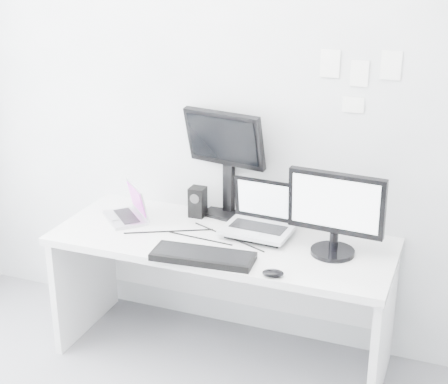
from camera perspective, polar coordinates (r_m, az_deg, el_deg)
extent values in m
plane|color=silver|center=(3.63, 1.82, 7.16)|extent=(3.60, 0.00, 3.60)
cube|color=silver|center=(3.69, -0.18, -9.11)|extent=(1.80, 0.70, 0.73)
cube|color=#AFAFB4|center=(3.75, -8.54, -0.88)|extent=(0.34, 0.34, 0.21)
cube|color=black|center=(3.77, -2.26, -0.85)|extent=(0.09, 0.09, 0.17)
cube|color=#B7B9BF|center=(3.48, 2.87, -1.60)|extent=(0.37, 0.30, 0.30)
cube|color=black|center=(3.70, 0.20, 2.54)|extent=(0.49, 0.25, 0.63)
cube|color=black|center=(3.31, 9.45, -1.78)|extent=(0.50, 0.26, 0.44)
cube|color=black|center=(3.29, -1.80, -5.51)|extent=(0.52, 0.22, 0.03)
ellipsoid|color=black|center=(3.14, 4.20, -6.92)|extent=(0.12, 0.09, 0.03)
cube|color=white|center=(3.45, 9.04, 10.78)|extent=(0.10, 0.00, 0.14)
cube|color=white|center=(3.43, 11.48, 9.89)|extent=(0.09, 0.00, 0.13)
cube|color=white|center=(3.40, 14.07, 10.45)|extent=(0.10, 0.00, 0.14)
cube|color=white|center=(3.46, 10.97, 7.32)|extent=(0.11, 0.00, 0.08)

